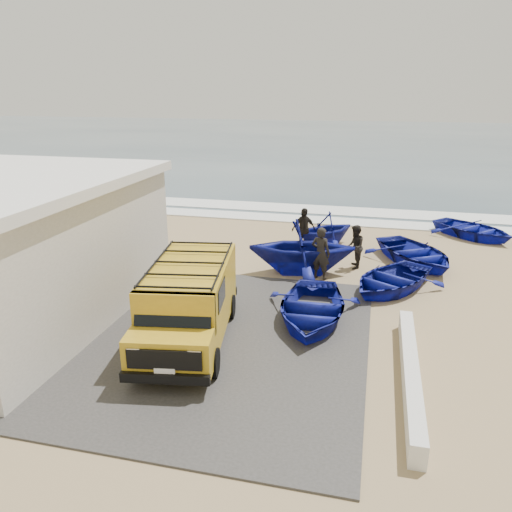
{
  "coord_description": "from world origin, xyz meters",
  "views": [
    {
      "loc": [
        3.86,
        -13.98,
        6.74
      ],
      "look_at": [
        -0.01,
        2.0,
        1.2
      ],
      "focal_mm": 35.0,
      "sensor_mm": 36.0,
      "label": 1
    }
  ],
  "objects_px": {
    "boat_mid_right": "(415,253)",
    "fisherman_front": "(321,253)",
    "fisherman_back": "(303,229)",
    "parapet": "(410,373)",
    "van": "(189,300)",
    "boat_far_left": "(325,229)",
    "boat_near_right": "(391,279)",
    "fisherman_middle": "(355,247)",
    "boat_mid_left": "(302,247)",
    "boat_far_right": "(473,229)",
    "boat_near_left": "(311,308)"
  },
  "relations": [
    {
      "from": "boat_near_left",
      "to": "boat_mid_right",
      "type": "xyz_separation_m",
      "value": [
        3.36,
        6.27,
        0.0
      ]
    },
    {
      "from": "boat_mid_left",
      "to": "boat_far_right",
      "type": "bearing_deg",
      "value": -58.17
    },
    {
      "from": "parapet",
      "to": "fisherman_front",
      "type": "distance_m",
      "value": 7.11
    },
    {
      "from": "boat_mid_right",
      "to": "fisherman_front",
      "type": "bearing_deg",
      "value": -173.95
    },
    {
      "from": "parapet",
      "to": "fisherman_middle",
      "type": "xyz_separation_m",
      "value": [
        -1.76,
        7.96,
        0.59
      ]
    },
    {
      "from": "boat_near_right",
      "to": "van",
      "type": "bearing_deg",
      "value": -105.97
    },
    {
      "from": "parapet",
      "to": "boat_mid_right",
      "type": "bearing_deg",
      "value": 86.26
    },
    {
      "from": "boat_mid_left",
      "to": "fisherman_front",
      "type": "distance_m",
      "value": 0.88
    },
    {
      "from": "van",
      "to": "boat_mid_right",
      "type": "distance_m",
      "value": 10.53
    },
    {
      "from": "van",
      "to": "boat_far_left",
      "type": "bearing_deg",
      "value": 65.34
    },
    {
      "from": "van",
      "to": "boat_mid_right",
      "type": "xyz_separation_m",
      "value": [
        6.5,
        8.25,
        -0.77
      ]
    },
    {
      "from": "boat_near_left",
      "to": "boat_near_right",
      "type": "height_order",
      "value": "boat_near_left"
    },
    {
      "from": "fisherman_back",
      "to": "fisherman_middle",
      "type": "bearing_deg",
      "value": -73.08
    },
    {
      "from": "boat_near_right",
      "to": "boat_mid_left",
      "type": "relative_size",
      "value": 0.99
    },
    {
      "from": "boat_mid_right",
      "to": "fisherman_front",
      "type": "height_order",
      "value": "fisherman_front"
    },
    {
      "from": "parapet",
      "to": "fisherman_middle",
      "type": "bearing_deg",
      "value": 102.46
    },
    {
      "from": "boat_near_left",
      "to": "boat_far_left",
      "type": "bearing_deg",
      "value": 90.57
    },
    {
      "from": "parapet",
      "to": "boat_mid_left",
      "type": "bearing_deg",
      "value": 118.16
    },
    {
      "from": "boat_near_left",
      "to": "boat_far_left",
      "type": "xyz_separation_m",
      "value": [
        -0.43,
        7.82,
        0.34
      ]
    },
    {
      "from": "boat_far_left",
      "to": "fisherman_middle",
      "type": "relative_size",
      "value": 1.7
    },
    {
      "from": "van",
      "to": "boat_mid_left",
      "type": "height_order",
      "value": "van"
    },
    {
      "from": "boat_far_left",
      "to": "parapet",
      "type": "bearing_deg",
      "value": -28.29
    },
    {
      "from": "van",
      "to": "boat_mid_left",
      "type": "relative_size",
      "value": 1.38
    },
    {
      "from": "fisherman_middle",
      "to": "fisherman_back",
      "type": "distance_m",
      "value": 2.88
    },
    {
      "from": "parapet",
      "to": "boat_near_right",
      "type": "relative_size",
      "value": 1.53
    },
    {
      "from": "boat_far_left",
      "to": "boat_mid_right",
      "type": "bearing_deg",
      "value": 22.74
    },
    {
      "from": "boat_mid_left",
      "to": "fisherman_middle",
      "type": "bearing_deg",
      "value": -72.04
    },
    {
      "from": "boat_mid_left",
      "to": "fisherman_back",
      "type": "height_order",
      "value": "boat_mid_left"
    },
    {
      "from": "fisherman_back",
      "to": "van",
      "type": "bearing_deg",
      "value": -137.6
    },
    {
      "from": "boat_near_left",
      "to": "boat_near_right",
      "type": "xyz_separation_m",
      "value": [
        2.37,
        3.13,
        -0.03
      ]
    },
    {
      "from": "boat_mid_right",
      "to": "boat_far_right",
      "type": "relative_size",
      "value": 1.08
    },
    {
      "from": "parapet",
      "to": "fisherman_back",
      "type": "distance_m",
      "value": 10.53
    },
    {
      "from": "boat_near_left",
      "to": "fisherman_front",
      "type": "height_order",
      "value": "fisherman_front"
    },
    {
      "from": "boat_near_right",
      "to": "boat_mid_right",
      "type": "bearing_deg",
      "value": 103.81
    },
    {
      "from": "parapet",
      "to": "boat_far_right",
      "type": "xyz_separation_m",
      "value": [
        3.49,
        13.57,
        0.13
      ]
    },
    {
      "from": "parapet",
      "to": "boat_far_right",
      "type": "height_order",
      "value": "boat_far_right"
    },
    {
      "from": "fisherman_back",
      "to": "parapet",
      "type": "bearing_deg",
      "value": -103.15
    },
    {
      "from": "boat_mid_left",
      "to": "boat_far_right",
      "type": "xyz_separation_m",
      "value": [
        7.18,
        6.69,
        -0.65
      ]
    },
    {
      "from": "boat_mid_right",
      "to": "boat_far_right",
      "type": "height_order",
      "value": "boat_mid_right"
    },
    {
      "from": "boat_far_right",
      "to": "fisherman_back",
      "type": "distance_m",
      "value": 8.49
    },
    {
      "from": "van",
      "to": "fisherman_front",
      "type": "xyz_separation_m",
      "value": [
        2.98,
        5.62,
        -0.22
      ]
    },
    {
      "from": "boat_near_left",
      "to": "parapet",
      "type": "bearing_deg",
      "value": -47.98
    },
    {
      "from": "fisherman_front",
      "to": "boat_near_right",
      "type": "bearing_deg",
      "value": -175.16
    },
    {
      "from": "boat_mid_right",
      "to": "fisherman_middle",
      "type": "height_order",
      "value": "fisherman_middle"
    },
    {
      "from": "boat_near_right",
      "to": "boat_far_left",
      "type": "bearing_deg",
      "value": 152.05
    },
    {
      "from": "boat_near_left",
      "to": "boat_mid_left",
      "type": "relative_size",
      "value": 1.05
    },
    {
      "from": "boat_near_left",
      "to": "fisherman_back",
      "type": "bearing_deg",
      "value": 97.97
    },
    {
      "from": "boat_near_right",
      "to": "boat_mid_right",
      "type": "height_order",
      "value": "boat_mid_right"
    },
    {
      "from": "fisherman_middle",
      "to": "fisherman_back",
      "type": "xyz_separation_m",
      "value": [
        -2.29,
        1.74,
        0.08
      ]
    },
    {
      "from": "fisherman_front",
      "to": "parapet",
      "type": "bearing_deg",
      "value": 130.62
    }
  ]
}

